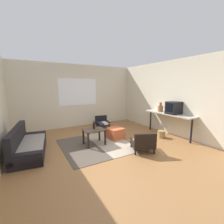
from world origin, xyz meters
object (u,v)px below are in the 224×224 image
Objects in this scene: wicker_basket at (161,134)px; armchair_striped_foreground at (143,143)px; console_shelf at (169,115)px; clay_vase at (160,108)px; couch at (27,146)px; crt_television at (174,108)px; glass_bottle at (94,125)px; coffee_table at (94,133)px; armchair_by_window at (102,122)px; ottoman_orange at (115,133)px.

armchair_striped_foreground is at bearing -157.03° from wicker_basket.
console_shelf is 0.45m from clay_vase.
couch is 4.64m from crt_television.
couch reaches higher than glass_bottle.
crt_television is at bearing 14.17° from armchair_striped_foreground.
coffee_table is 2.74m from clay_vase.
couch is 1.87m from glass_bottle.
armchair_by_window is 2.51m from wicker_basket.
coffee_table reaches higher than wicker_basket.
crt_television reaches higher than wicker_basket.
console_shelf reaches higher than armchair_by_window.
clay_vase is at bearing 90.00° from console_shelf.
coffee_table is at bearing 165.09° from crt_television.
armchair_by_window reaches higher than wicker_basket.
armchair_striped_foreground is at bearing -27.97° from couch.
console_shelf is (4.45, -0.83, 0.53)m from couch.
couch reaches higher than armchair_striped_foreground.
console_shelf is at bearing -13.20° from glass_bottle.
coffee_table is 1.49m from armchair_striped_foreground.
glass_bottle is at bearing -6.58° from couch.
clay_vase reaches higher than armchair_by_window.
coffee_table is (1.78, -0.30, 0.15)m from couch.
armchair_by_window is 2.48m from clay_vase.
armchair_striped_foreground reaches higher than wicker_basket.
wicker_basket is (1.34, 0.57, -0.13)m from armchair_striped_foreground.
coffee_table is 2.84m from crt_television.
armchair_by_window is 1.79× the size of clay_vase.
glass_bottle is (1.82, -0.21, 0.36)m from couch.
crt_television reaches higher than console_shelf.
armchair_by_window is 2.77m from armchair_striped_foreground.
ottoman_orange is at bearing 159.91° from console_shelf.
armchair_striped_foreground is 1.95m from crt_television.
coffee_table is at bearing -170.39° from ottoman_orange.
crt_television reaches higher than glass_bottle.
couch is 7.57× the size of glass_bottle.
ottoman_orange is 1.40× the size of clay_vase.
glass_bottle is at bearing -123.96° from armchair_by_window.
console_shelf is at bearing 19.72° from armchair_striped_foreground.
crt_television is 1.82× the size of glass_bottle.
ottoman_orange is 1.61m from wicker_basket.
ottoman_orange is at bearing 9.61° from coffee_table.
ottoman_orange is 1.94× the size of glass_bottle.
armchair_by_window is 2.73m from console_shelf.
wicker_basket is at bearing -16.66° from glass_bottle.
armchair_by_window reaches higher than coffee_table.
wicker_basket is (2.28, -0.58, -0.25)m from coffee_table.
armchair_by_window is at bearing 118.84° from wicker_basket.
glass_bottle reaches higher than wicker_basket.
armchair_by_window is at bearing 126.75° from console_shelf.
coffee_table is 1.95m from armchair_by_window.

